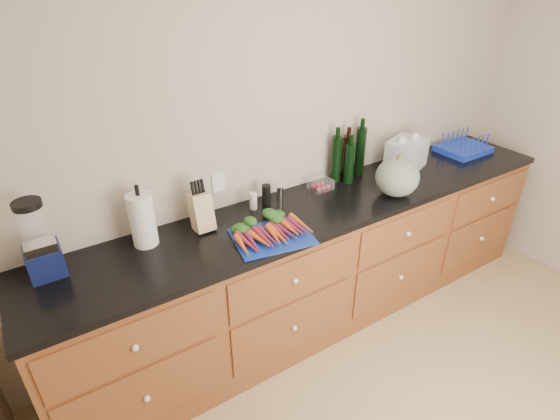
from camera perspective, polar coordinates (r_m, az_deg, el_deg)
wall_back at (r=2.88m, az=2.35°, el=9.92°), size 4.10×0.05×2.60m
cabinets at (r=3.06m, az=5.56°, el=-7.11°), size 3.60×0.64×0.90m
countertop at (r=2.80m, az=5.98°, el=0.62°), size 3.64×0.62×0.04m
cutting_board at (r=2.43m, az=-1.04°, el=-3.51°), size 0.48×0.39×0.01m
carrots at (r=2.44m, az=-1.45°, el=-2.60°), size 0.42×0.29×0.06m
squash at (r=2.92m, az=15.07°, el=4.17°), size 0.28×0.28×0.25m
blender_appliance at (r=2.36m, az=-28.90°, el=-3.88°), size 0.16×0.16×0.40m
paper_towel at (r=2.42m, az=-17.53°, el=-1.25°), size 0.13×0.13×0.30m
knife_block at (r=2.50m, az=-10.23°, el=-0.20°), size 0.11×0.11×0.22m
grinder_salt at (r=2.69m, az=-3.51°, el=1.19°), size 0.05×0.05×0.11m
grinder_pepper at (r=2.72m, az=-1.80°, el=1.96°), size 0.05×0.05×0.14m
canister_chrome at (r=2.78m, az=-0.03°, el=2.16°), size 0.04×0.04×0.10m
tomato_box at (r=2.94m, az=5.34°, el=3.35°), size 0.15×0.12×0.07m
bottles at (r=3.07m, az=8.92°, el=6.81°), size 0.29×0.15×0.34m
grocery_bag at (r=3.36m, az=16.17°, el=7.05°), size 0.35×0.32×0.21m
dish_rack at (r=3.83m, az=22.83°, el=7.56°), size 0.38×0.30×0.15m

